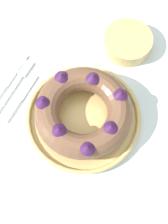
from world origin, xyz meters
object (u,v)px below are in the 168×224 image
at_px(bundt_cake, 84,112).
at_px(side_bowl, 128,43).
at_px(serving_knife, 3,88).
at_px(fork, 16,83).
at_px(serving_dish, 84,118).
at_px(cake_knife, 18,101).

relative_size(bundt_cake, side_bowl, 1.78).
relative_size(serving_knife, side_bowl, 1.49).
bearing_deg(fork, serving_dish, -6.94).
distance_m(bundt_cake, side_bowl, 0.26).
distance_m(serving_dish, cake_knife, 0.19).
bearing_deg(cake_knife, serving_dish, 5.48).
height_order(serving_dish, bundt_cake, bundt_cake).
height_order(serving_dish, fork, serving_dish).
bearing_deg(cake_knife, side_bowl, 51.25).
bearing_deg(side_bowl, fork, -131.23).
distance_m(cake_knife, side_bowl, 0.35).
relative_size(serving_dish, cake_knife, 1.93).
relative_size(serving_dish, side_bowl, 2.18).
distance_m(fork, side_bowl, 0.34).
height_order(fork, serving_knife, serving_knife).
relative_size(bundt_cake, serving_knife, 1.19).
relative_size(cake_knife, side_bowl, 1.13).
xyz_separation_m(fork, side_bowl, (0.22, 0.25, 0.02)).
bearing_deg(bundt_cake, cake_knife, -168.22).
bearing_deg(serving_knife, bundt_cake, 9.82).
height_order(cake_knife, side_bowl, side_bowl).
height_order(serving_knife, cake_knife, same).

